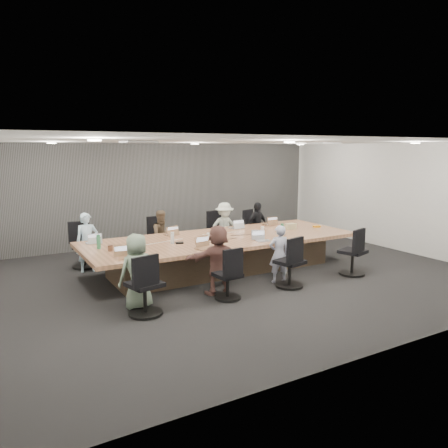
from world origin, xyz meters
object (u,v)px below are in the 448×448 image
conference_table (222,252)px  laptop_2 (236,228)px  person_5 (218,260)px  chair_5 (228,279)px  chair_0 (84,249)px  snack_packet (317,226)px  laptop_6 (263,241)px  chair_4 (145,289)px  chair_7 (353,255)px  mug_brown (110,248)px  chair_2 (218,234)px  person_0 (87,242)px  chair_1 (157,242)px  person_6 (279,254)px  canvas_bag (291,226)px  laptop_3 (269,224)px  laptop_4 (127,258)px  chair_3 (250,232)px  chair_6 (290,266)px  person_1 (163,236)px  laptop_1 (171,234)px  person_4 (137,271)px  laptop_5 (204,248)px  stapler (220,243)px  bottle_green_right (282,229)px  bottle_clear (172,238)px  laptop_0 (93,243)px  person_3 (257,226)px  person_2 (224,228)px  bottle_green_left (99,242)px

conference_table → laptop_2: bearing=43.7°
person_5 → chair_5: bearing=94.0°
chair_0 → snack_packet: bearing=174.4°
laptop_6 → chair_5: bearing=-133.4°
chair_4 → chair_7: chair_4 is taller
mug_brown → chair_2: bearing=28.3°
person_0 → chair_1: bearing=18.0°
chair_5 → person_0: person_0 is taller
person_6 → canvas_bag: bearing=-120.4°
conference_table → chair_5: size_ratio=8.12×
chair_7 → person_0: bearing=130.5°
laptop_3 → laptop_4: bearing=21.4°
chair_3 → snack_packet: bearing=95.3°
chair_6 → laptop_6: bearing=76.0°
chair_5 → person_1: 3.06m
chair_2 → laptop_4: size_ratio=2.75×
chair_2 → laptop_3: 1.38m
person_1 → laptop_1: bearing=-97.0°
chair_7 → mug_brown: (-4.71, 1.61, 0.37)m
chair_2 → person_4: person_4 is taller
laptop_5 → conference_table: bearing=32.5°
laptop_3 → stapler: stapler is taller
mug_brown → snack_packet: bearing=0.1°
chair_5 → canvas_bag: canvas_bag is taller
laptop_1 → laptop_4: bearing=33.9°
laptop_3 → bottle_green_right: (-0.53, -1.24, 0.12)m
laptop_3 → chair_2: bearing=-41.5°
bottle_green_right → mug_brown: bottle_green_right is taller
snack_packet → chair_7: bearing=-104.5°
laptop_3 → laptop_6: 2.05m
person_1 → bottle_green_right: (2.16, -1.79, 0.26)m
laptop_3 → bottle_clear: size_ratio=1.26×
laptop_6 → laptop_0: bearing=166.8°
chair_2 → person_3: 1.07m
person_2 → bottle_clear: size_ratio=5.47×
bottle_green_right → laptop_6: bearing=-154.8°
chair_0 → laptop_3: bearing=-178.3°
chair_3 → laptop_6: bearing=43.5°
person_4 → stapler: bearing=-167.7°
laptop_4 → chair_2: bearing=49.4°
bottle_green_right → mug_brown: size_ratio=2.26×
chair_1 → person_6: bearing=104.7°
laptop_1 → laptop_5: bearing=78.1°
person_1 → laptop_4: size_ratio=3.93×
chair_1 → person_4: bearing=53.4°
mug_brown → person_4: bearing=-85.5°
person_2 → bottle_green_left: person_2 is taller
chair_4 → laptop_1: chair_4 is taller
person_6 → bottle_green_left: (-3.17, 1.55, 0.29)m
laptop_5 → canvas_bag: canvas_bag is taller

